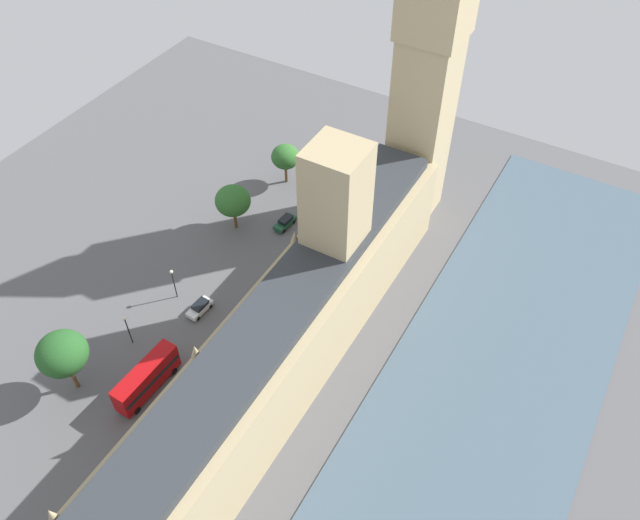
# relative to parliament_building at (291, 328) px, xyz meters

# --- Properties ---
(ground_plane) EXTENTS (144.14, 144.14, 0.00)m
(ground_plane) POSITION_rel_parliament_building_xyz_m (2.00, 1.54, -8.43)
(ground_plane) COLOR #565659
(river_thames) EXTENTS (28.26, 129.73, 0.25)m
(river_thames) POSITION_rel_parliament_building_xyz_m (-25.60, 1.54, -8.30)
(river_thames) COLOR #475B6B
(river_thames) RESTS_ON ground
(parliament_building) EXTENTS (11.24, 74.14, 30.08)m
(parliament_building) POSITION_rel_parliament_building_xyz_m (0.00, 0.00, 0.00)
(parliament_building) COLOR tan
(parliament_building) RESTS_ON ground
(clock_tower) EXTENTS (9.43, 9.43, 57.56)m
(clock_tower) POSITION_rel_parliament_building_xyz_m (-0.25, -39.69, 21.37)
(clock_tower) COLOR tan
(clock_tower) RESTS_ON ground
(car_dark_green_leading) EXTENTS (2.21, 4.63, 1.74)m
(car_dark_green_leading) POSITION_rel_parliament_building_xyz_m (16.35, -24.01, -7.54)
(car_dark_green_leading) COLOR #19472D
(car_dark_green_leading) RESTS_ON ground
(car_white_far_end) EXTENTS (2.17, 4.53, 1.74)m
(car_white_far_end) POSITION_rel_parliament_building_xyz_m (17.45, -1.28, -7.54)
(car_white_far_end) COLOR silver
(car_white_far_end) RESTS_ON ground
(double_decker_bus_kerbside) EXTENTS (2.97, 10.59, 4.75)m
(double_decker_bus_kerbside) POSITION_rel_parliament_building_xyz_m (15.05, 13.28, -5.80)
(double_decker_bus_kerbside) COLOR #B20C0F
(double_decker_bus_kerbside) RESTS_ON ground
(pedestrian_midblock) EXTENTS (0.63, 0.54, 1.57)m
(pedestrian_midblock) POSITION_rel_parliament_building_xyz_m (7.56, -10.63, -7.72)
(pedestrian_midblock) COLOR gray
(pedestrian_midblock) RESTS_ON ground
(pedestrian_trailing) EXTENTS (0.47, 0.57, 1.51)m
(pedestrian_trailing) POSITION_rel_parliament_building_xyz_m (6.88, -6.94, -7.75)
(pedestrian_trailing) COLOR navy
(pedestrian_trailing) RESTS_ON ground
(pedestrian_near_tower) EXTENTS (0.66, 0.68, 1.63)m
(pedestrian_near_tower) POSITION_rel_parliament_building_xyz_m (6.92, -11.51, -7.70)
(pedestrian_near_tower) COLOR black
(pedestrian_near_tower) RESTS_ON ground
(plane_tree_under_trees) EXTENTS (5.16, 5.16, 7.88)m
(plane_tree_under_trees) POSITION_rel_parliament_building_xyz_m (22.66, -34.47, -2.78)
(plane_tree_under_trees) COLOR brown
(plane_tree_under_trees) RESTS_ON ground
(plane_tree_corner) EXTENTS (6.02, 6.02, 8.56)m
(plane_tree_corner) POSITION_rel_parliament_building_xyz_m (23.62, -19.51, -2.46)
(plane_tree_corner) COLOR brown
(plane_tree_corner) RESTS_ON ground
(plane_tree_opposite_hall) EXTENTS (6.80, 6.80, 10.55)m
(plane_tree_opposite_hall) POSITION_rel_parliament_building_xyz_m (24.02, 17.95, -0.80)
(plane_tree_opposite_hall) COLOR brown
(plane_tree_opposite_hall) RESTS_ON ground
(street_lamp_by_river_gate) EXTENTS (0.56, 0.56, 5.98)m
(street_lamp_by_river_gate) POSITION_rel_parliament_building_xyz_m (22.41, -1.82, -4.23)
(street_lamp_by_river_gate) COLOR black
(street_lamp_by_river_gate) RESTS_ON ground
(street_lamp_slot_10) EXTENTS (0.56, 0.56, 5.84)m
(street_lamp_slot_10) POSITION_rel_parliament_building_xyz_m (22.52, 8.42, -4.31)
(street_lamp_slot_10) COLOR black
(street_lamp_slot_10) RESTS_ON ground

